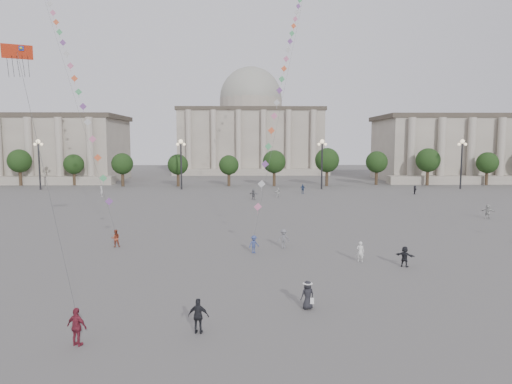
{
  "coord_description": "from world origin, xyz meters",
  "views": [
    {
      "loc": [
        -0.43,
        -27.11,
        9.84
      ],
      "look_at": [
        0.11,
        12.0,
        5.64
      ],
      "focal_mm": 32.0,
      "sensor_mm": 36.0,
      "label": 1
    }
  ],
  "objects": [
    {
      "name": "kite_train_west",
      "position": [
        -25.35,
        33.92,
        24.64
      ],
      "size": [
        23.24,
        33.99,
        59.29
      ],
      "color": "#3F3F3F",
      "rests_on": "ground"
    },
    {
      "name": "hall_central",
      "position": [
        0.0,
        129.22,
        14.23
      ],
      "size": [
        48.3,
        34.3,
        35.5
      ],
      "color": "gray",
      "rests_on": "ground"
    },
    {
      "name": "lamp_post_far_east",
      "position": [
        45.0,
        70.0,
        7.35
      ],
      "size": [
        2.0,
        0.9,
        10.65
      ],
      "color": "#262628",
      "rests_on": "ground"
    },
    {
      "name": "dragon_kite",
      "position": [
        -18.12,
        8.8,
        15.95
      ],
      "size": [
        5.82,
        8.03,
        23.12
      ],
      "color": "red",
      "rests_on": "ground"
    },
    {
      "name": "tourist_0",
      "position": [
        -8.85,
        -5.68,
        0.95
      ],
      "size": [
        1.21,
        0.83,
        1.91
      ],
      "primitive_type": "imported",
      "rotation": [
        0.0,
        0.0,
        2.78
      ],
      "color": "maroon",
      "rests_on": "ground"
    },
    {
      "name": "lamp_post_far_west",
      "position": [
        -45.0,
        70.0,
        7.35
      ],
      "size": [
        2.0,
        0.9,
        10.65
      ],
      "color": "#262628",
      "rests_on": "ground"
    },
    {
      "name": "person_crowd_13",
      "position": [
        8.75,
        9.86,
        0.87
      ],
      "size": [
        0.75,
        0.63,
        1.74
      ],
      "primitive_type": "imported",
      "rotation": [
        0.0,
        0.0,
        2.73
      ],
      "color": "silver",
      "rests_on": "ground"
    },
    {
      "name": "kite_flyer_0",
      "position": [
        -13.21,
        15.69,
        0.84
      ],
      "size": [
        0.97,
        0.86,
        1.67
      ],
      "primitive_type": "imported",
      "rotation": [
        0.0,
        0.0,
        3.47
      ],
      "color": "brown",
      "rests_on": "ground"
    },
    {
      "name": "person_crowd_4",
      "position": [
        4.75,
        56.29,
        0.84
      ],
      "size": [
        1.51,
        1.4,
        1.69
      ],
      "primitive_type": "imported",
      "rotation": [
        0.0,
        0.0,
        3.86
      ],
      "color": "silver",
      "rests_on": "ground"
    },
    {
      "name": "person_crowd_9",
      "position": [
        31.59,
        60.26,
        0.85
      ],
      "size": [
        1.36,
        1.57,
        1.71
      ],
      "primitive_type": "imported",
      "rotation": [
        0.0,
        0.0,
        0.92
      ],
      "color": "black",
      "rests_on": "ground"
    },
    {
      "name": "lamp_post_mid_west",
      "position": [
        -15.0,
        70.0,
        7.35
      ],
      "size": [
        2.0,
        0.9,
        10.65
      ],
      "color": "#262628",
      "rests_on": "ground"
    },
    {
      "name": "person_crowd_7",
      "position": [
        30.79,
        31.57,
        0.95
      ],
      "size": [
        1.73,
        1.52,
        1.89
      ],
      "primitive_type": "imported",
      "rotation": [
        0.0,
        0.0,
        2.48
      ],
      "color": "#B2B2AE",
      "rests_on": "ground"
    },
    {
      "name": "person_crowd_10",
      "position": [
        -27.83,
        57.07,
        0.97
      ],
      "size": [
        0.72,
        0.83,
        1.94
      ],
      "primitive_type": "imported",
      "rotation": [
        0.0,
        0.0,
        2.0
      ],
      "color": "silver",
      "rests_on": "ground"
    },
    {
      "name": "person_crowd_0",
      "position": [
        9.92,
        61.29,
        0.94
      ],
      "size": [
        1.14,
        0.57,
        1.88
      ],
      "primitive_type": "imported",
      "rotation": [
        0.0,
        0.0,
        0.1
      ],
      "color": "navy",
      "rests_on": "ground"
    },
    {
      "name": "person_crowd_12",
      "position": [
        0.22,
        51.91,
        0.94
      ],
      "size": [
        1.81,
        1.23,
        1.87
      ],
      "primitive_type": "imported",
      "rotation": [
        0.0,
        0.0,
        2.71
      ],
      "color": "slate",
      "rests_on": "ground"
    },
    {
      "name": "person_crowd_3",
      "position": [
        11.94,
        8.34,
        0.83
      ],
      "size": [
        1.55,
        1.29,
        1.66
      ],
      "primitive_type": "imported",
      "rotation": [
        0.0,
        0.0,
        2.53
      ],
      "color": "black",
      "rests_on": "ground"
    },
    {
      "name": "kite_flyer_1",
      "position": [
        -0.06,
        13.08,
        0.8
      ],
      "size": [
        1.19,
        1.06,
        1.6
      ],
      "primitive_type": "imported",
      "rotation": [
        0.0,
        0.0,
        0.57
      ],
      "color": "#37457D",
      "rests_on": "ground"
    },
    {
      "name": "kite_train_mid",
      "position": [
        6.11,
        40.12,
        26.72
      ],
      "size": [
        12.36,
        51.06,
        70.59
      ],
      "color": "#3F3F3F",
      "rests_on": "ground"
    },
    {
      "name": "lamp_post_mid_east",
      "position": [
        15.0,
        70.0,
        7.35
      ],
      "size": [
        2.0,
        0.9,
        10.65
      ],
      "color": "#262628",
      "rests_on": "ground"
    },
    {
      "name": "tree_row",
      "position": [
        0.0,
        78.0,
        5.39
      ],
      "size": [
        137.12,
        5.12,
        8.0
      ],
      "color": "#37261B",
      "rests_on": "ground"
    },
    {
      "name": "ground",
      "position": [
        0.0,
        0.0,
        0.0
      ],
      "size": [
        360.0,
        360.0,
        0.0
      ],
      "primitive_type": "plane",
      "color": "#565451",
      "rests_on": "ground"
    },
    {
      "name": "tourist_4",
      "position": [
        -3.1,
        -4.28,
        0.93
      ],
      "size": [
        1.13,
        0.58,
        1.85
      ],
      "primitive_type": "imported",
      "rotation": [
        0.0,
        0.0,
        3.02
      ],
      "color": "black",
      "rests_on": "ground"
    },
    {
      "name": "person_crowd_6",
      "position": [
        2.75,
        14.93,
        0.91
      ],
      "size": [
        1.23,
        0.77,
        1.82
      ],
      "primitive_type": "imported",
      "rotation": [
        0.0,
        0.0,
        6.2
      ],
      "color": "slate",
      "rests_on": "ground"
    },
    {
      "name": "hat_person",
      "position": [
        3.0,
        -0.89,
        0.89
      ],
      "size": [
        0.97,
        0.8,
        1.71
      ],
      "color": "black",
      "rests_on": "ground"
    }
  ]
}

